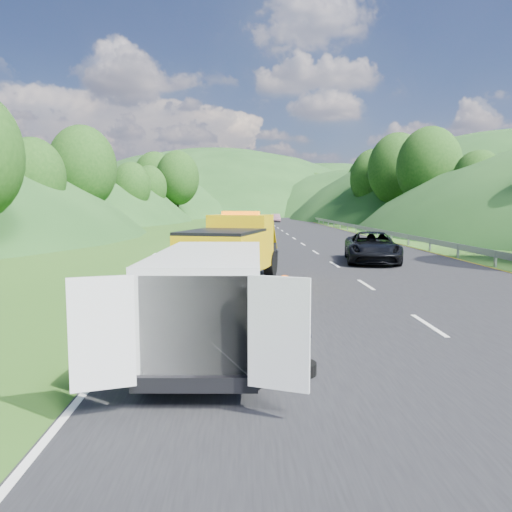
{
  "coord_description": "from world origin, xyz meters",
  "views": [
    {
      "loc": [
        -1.5,
        -13.54,
        2.91
      ],
      "look_at": [
        -1.01,
        1.81,
        1.3
      ],
      "focal_mm": 35.0,
      "sensor_mm": 36.0,
      "label": 1
    }
  ],
  "objects_px": {
    "tow_truck": "(232,249)",
    "passing_suv": "(371,263)",
    "child": "(213,310)",
    "woman": "(159,310)",
    "suitcase": "(149,304)",
    "worker": "(284,367)",
    "spare_tire": "(298,375)",
    "white_van": "(211,297)"
  },
  "relations": [
    {
      "from": "tow_truck",
      "to": "passing_suv",
      "type": "xyz_separation_m",
      "value": [
        6.81,
        6.38,
        -1.29
      ]
    },
    {
      "from": "child",
      "to": "passing_suv",
      "type": "relative_size",
      "value": 0.2
    },
    {
      "from": "woman",
      "to": "suitcase",
      "type": "bearing_deg",
      "value": 125.81
    },
    {
      "from": "woman",
      "to": "child",
      "type": "distance_m",
      "value": 1.48
    },
    {
      "from": "worker",
      "to": "passing_suv",
      "type": "distance_m",
      "value": 16.82
    },
    {
      "from": "woman",
      "to": "spare_tire",
      "type": "height_order",
      "value": "woman"
    },
    {
      "from": "worker",
      "to": "spare_tire",
      "type": "relative_size",
      "value": 2.49
    },
    {
      "from": "child",
      "to": "suitcase",
      "type": "bearing_deg",
      "value": -150.47
    },
    {
      "from": "white_van",
      "to": "worker",
      "type": "bearing_deg",
      "value": -24.08
    },
    {
      "from": "tow_truck",
      "to": "passing_suv",
      "type": "height_order",
      "value": "tow_truck"
    },
    {
      "from": "suitcase",
      "to": "worker",
      "type": "bearing_deg",
      "value": -54.35
    },
    {
      "from": "passing_suv",
      "to": "tow_truck",
      "type": "bearing_deg",
      "value": -127.13
    },
    {
      "from": "spare_tire",
      "to": "child",
      "type": "bearing_deg",
      "value": 108.19
    },
    {
      "from": "child",
      "to": "worker",
      "type": "height_order",
      "value": "worker"
    },
    {
      "from": "child",
      "to": "spare_tire",
      "type": "bearing_deg",
      "value": -57.18
    },
    {
      "from": "woman",
      "to": "child",
      "type": "xyz_separation_m",
      "value": [
        1.48,
        -0.04,
        0.0
      ]
    },
    {
      "from": "white_van",
      "to": "spare_tire",
      "type": "relative_size",
      "value": 9.3
    },
    {
      "from": "white_van",
      "to": "woman",
      "type": "relative_size",
      "value": 3.73
    },
    {
      "from": "tow_truck",
      "to": "woman",
      "type": "xyz_separation_m",
      "value": [
        -1.96,
        -4.46,
        -1.29
      ]
    },
    {
      "from": "suitcase",
      "to": "passing_suv",
      "type": "bearing_deg",
      "value": 51.64
    },
    {
      "from": "child",
      "to": "passing_suv",
      "type": "distance_m",
      "value": 13.1
    },
    {
      "from": "suitcase",
      "to": "passing_suv",
      "type": "height_order",
      "value": "passing_suv"
    },
    {
      "from": "worker",
      "to": "spare_tire",
      "type": "bearing_deg",
      "value": -76.95
    },
    {
      "from": "white_van",
      "to": "spare_tire",
      "type": "xyz_separation_m",
      "value": [
        1.54,
        -1.06,
        -1.15
      ]
    },
    {
      "from": "passing_suv",
      "to": "spare_tire",
      "type": "bearing_deg",
      "value": -99.12
    },
    {
      "from": "suitcase",
      "to": "spare_tire",
      "type": "bearing_deg",
      "value": -55.01
    },
    {
      "from": "spare_tire",
      "to": "passing_suv",
      "type": "relative_size",
      "value": 0.12
    },
    {
      "from": "tow_truck",
      "to": "woman",
      "type": "height_order",
      "value": "tow_truck"
    },
    {
      "from": "tow_truck",
      "to": "passing_suv",
      "type": "distance_m",
      "value": 9.42
    },
    {
      "from": "white_van",
      "to": "child",
      "type": "bearing_deg",
      "value": 94.87
    },
    {
      "from": "suitcase",
      "to": "spare_tire",
      "type": "xyz_separation_m",
      "value": [
        3.42,
        -4.89,
        -0.27
      ]
    },
    {
      "from": "child",
      "to": "suitcase",
      "type": "height_order",
      "value": "suitcase"
    },
    {
      "from": "white_van",
      "to": "tow_truck",
      "type": "bearing_deg",
      "value": 90.3
    },
    {
      "from": "suitcase",
      "to": "spare_tire",
      "type": "distance_m",
      "value": 5.97
    },
    {
      "from": "white_van",
      "to": "child",
      "type": "distance_m",
      "value": 4.43
    },
    {
      "from": "tow_truck",
      "to": "worker",
      "type": "bearing_deg",
      "value": -68.09
    },
    {
      "from": "woman",
      "to": "worker",
      "type": "xyz_separation_m",
      "value": [
        3.03,
        -4.97,
        0.0
      ]
    },
    {
      "from": "white_van",
      "to": "worker",
      "type": "distance_m",
      "value": 1.88
    },
    {
      "from": "tow_truck",
      "to": "spare_tire",
      "type": "height_order",
      "value": "tow_truck"
    },
    {
      "from": "child",
      "to": "suitcase",
      "type": "distance_m",
      "value": 1.75
    },
    {
      "from": "woman",
      "to": "worker",
      "type": "distance_m",
      "value": 5.82
    },
    {
      "from": "tow_truck",
      "to": "spare_tire",
      "type": "distance_m",
      "value": 9.99
    }
  ]
}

